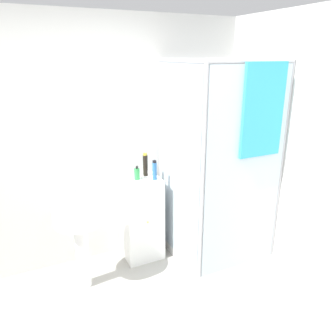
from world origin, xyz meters
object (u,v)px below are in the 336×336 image
(soap_dispenser, at_px, (137,174))
(shampoo_bottle_tall_black, at_px, (145,165))
(sink, at_px, (80,225))
(shampoo_bottle_blue, at_px, (155,170))

(soap_dispenser, xyz_separation_m, shampoo_bottle_tall_black, (0.12, 0.06, 0.06))
(sink, height_order, shampoo_bottle_tall_black, shampoo_bottle_tall_black)
(sink, bearing_deg, soap_dispenser, 20.34)
(sink, height_order, soap_dispenser, soap_dispenser)
(shampoo_bottle_tall_black, relative_size, shampoo_bottle_blue, 1.20)
(sink, distance_m, shampoo_bottle_tall_black, 0.91)
(shampoo_bottle_blue, bearing_deg, shampoo_bottle_tall_black, 104.72)
(sink, xyz_separation_m, shampoo_bottle_blue, (0.81, 0.15, 0.35))
(soap_dispenser, height_order, shampoo_bottle_tall_black, shampoo_bottle_tall_black)
(sink, distance_m, soap_dispenser, 0.76)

